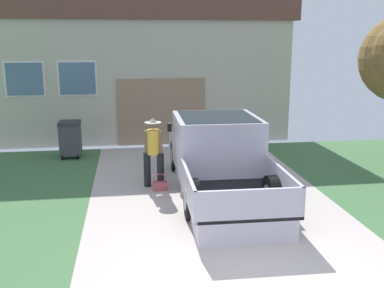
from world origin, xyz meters
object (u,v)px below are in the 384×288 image
Objects in this scene: wheeled_trash_bin at (70,138)px; house_with_garage at (134,67)px; pickup_truck at (217,156)px; handbag at (160,185)px; person_with_hat at (154,150)px.

house_with_garage is at bearing 64.13° from wheeled_trash_bin.
pickup_truck is 0.52× the size of house_with_garage.
handbag is 0.37× the size of wheeled_trash_bin.
pickup_truck is at bearing 10.69° from person_with_hat.
house_with_garage reaches higher than person_with_hat.
pickup_truck is at bearing -76.91° from house_with_garage.
house_with_garage is 10.06× the size of wheeled_trash_bin.
pickup_truck is at bearing -41.75° from wheeled_trash_bin.
person_with_hat is 1.54× the size of wheeled_trash_bin.
handbag is at bearing -46.51° from person_with_hat.
person_with_hat is at bearing 172.30° from pickup_truck.
pickup_truck is 4.99m from wheeled_trash_bin.
wheeled_trash_bin is at bearing 125.35° from handbag.
handbag is (0.12, -0.27, -0.77)m from person_with_hat.
person_with_hat is 7.37m from house_with_garage.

